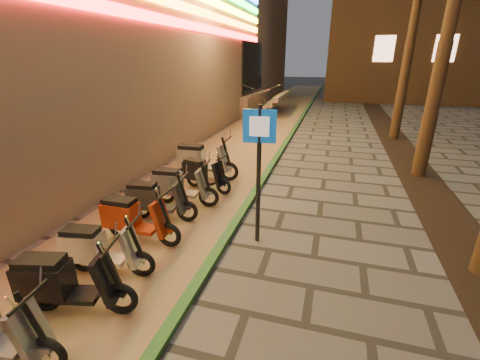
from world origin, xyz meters
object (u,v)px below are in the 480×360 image
(pedestrian_sign, at_px, (259,157))
(scooter_4, at_px, (62,282))
(scooter_8, at_px, (178,185))
(scooter_5, at_px, (97,249))
(scooter_9, at_px, (202,173))
(scooter_10, at_px, (200,160))
(scooter_7, at_px, (154,199))
(scooter_6, at_px, (132,218))

(pedestrian_sign, bearing_deg, scooter_4, -138.00)
(scooter_4, relative_size, scooter_8, 1.00)
(scooter_4, distance_m, scooter_8, 3.72)
(scooter_5, distance_m, scooter_8, 2.84)
(scooter_8, height_order, scooter_9, scooter_8)
(scooter_4, xyz_separation_m, scooter_9, (0.07, 4.79, -0.04))
(scooter_9, height_order, scooter_10, scooter_10)
(scooter_5, bearing_deg, scooter_4, -90.13)
(pedestrian_sign, height_order, scooter_7, pedestrian_sign)
(scooter_4, bearing_deg, scooter_8, 78.33)
(scooter_4, height_order, scooter_5, scooter_4)
(scooter_6, distance_m, scooter_10, 3.66)
(scooter_10, bearing_deg, scooter_5, -89.75)
(scooter_6, bearing_deg, scooter_5, -87.59)
(scooter_7, xyz_separation_m, scooter_8, (0.14, 0.87, 0.02))
(scooter_6, bearing_deg, scooter_10, 91.89)
(scooter_9, bearing_deg, scooter_5, -77.79)
(pedestrian_sign, distance_m, scooter_8, 2.80)
(scooter_6, height_order, scooter_8, scooter_8)
(pedestrian_sign, bearing_deg, scooter_8, 145.36)
(scooter_5, relative_size, scooter_8, 0.94)
(scooter_4, xyz_separation_m, scooter_5, (-0.14, 0.87, -0.03))
(scooter_5, bearing_deg, scooter_10, 82.54)
(pedestrian_sign, bearing_deg, scooter_9, 125.15)
(scooter_4, xyz_separation_m, scooter_10, (-0.29, 5.59, 0.06))
(scooter_5, relative_size, scooter_7, 0.98)
(pedestrian_sign, height_order, scooter_4, pedestrian_sign)
(scooter_6, relative_size, scooter_10, 0.87)
(pedestrian_sign, distance_m, scooter_10, 4.03)
(scooter_6, xyz_separation_m, scooter_8, (0.07, 1.79, 0.01))
(scooter_6, distance_m, scooter_8, 1.79)
(pedestrian_sign, relative_size, scooter_7, 1.69)
(scooter_10, bearing_deg, scooter_7, -90.77)
(scooter_8, xyz_separation_m, scooter_10, (-0.18, 1.87, 0.06))
(scooter_9, bearing_deg, scooter_8, -84.19)
(pedestrian_sign, relative_size, scooter_8, 1.62)
(scooter_9, bearing_deg, pedestrian_sign, -31.09)
(scooter_7, distance_m, scooter_9, 1.97)
(scooter_4, distance_m, scooter_9, 4.79)
(scooter_4, distance_m, scooter_6, 1.94)
(scooter_7, xyz_separation_m, scooter_9, (0.32, 1.94, -0.02))
(scooter_4, xyz_separation_m, scooter_7, (-0.25, 2.85, -0.02))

